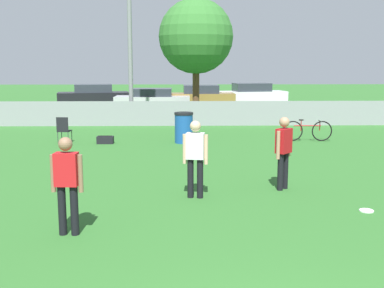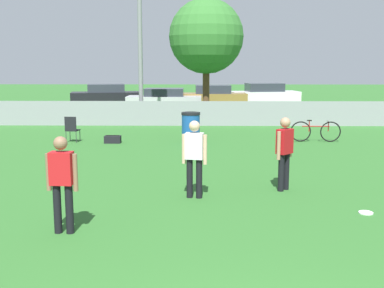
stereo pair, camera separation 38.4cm
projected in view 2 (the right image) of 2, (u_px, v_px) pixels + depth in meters
name	position (u px, v px, depth m)	size (l,w,h in m)	color
fence_backline	(215.00, 113.00, 21.37)	(24.25, 0.07, 1.21)	gray
tree_near_pole	(206.00, 37.00, 22.32)	(3.47, 3.47, 5.73)	brown
player_thrower_red	(62.00, 178.00, 7.78)	(0.52, 0.24, 1.61)	black
player_defender_red	(284.00, 149.00, 10.44)	(0.41, 0.42, 1.61)	black
player_receiver_white	(194.00, 154.00, 9.86)	(0.52, 0.29, 1.61)	black
frisbee_disc	(366.00, 213.00, 8.96)	(0.27, 0.27, 0.03)	white
folding_chair_sideline	(72.00, 128.00, 16.93)	(0.46, 0.46, 0.92)	#333338
bicycle_sideline	(316.00, 131.00, 17.05)	(1.78, 0.44, 0.78)	black
trash_bin	(191.00, 127.00, 16.83)	(0.66, 0.66, 1.07)	#194C99
gear_bag_sideline	(113.00, 139.00, 16.82)	(0.56, 0.31, 0.28)	black
parked_car_dark	(106.00, 95.00, 31.43)	(4.76, 2.62, 1.42)	black
parked_car_silver	(164.00, 99.00, 28.86)	(4.46, 1.76, 1.27)	black
parked_car_tan	(213.00, 97.00, 30.17)	(4.24, 1.82, 1.41)	black
parked_car_white	(264.00, 95.00, 32.10)	(4.75, 2.47, 1.44)	black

